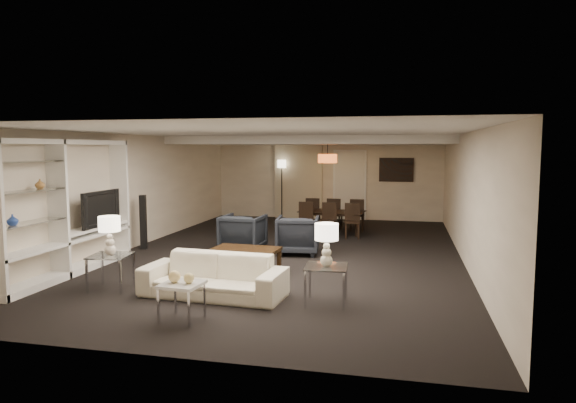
{
  "coord_description": "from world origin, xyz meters",
  "views": [
    {
      "loc": [
        2.36,
        -10.32,
        2.21
      ],
      "look_at": [
        0.0,
        0.0,
        1.1
      ],
      "focal_mm": 32.0,
      "sensor_mm": 36.0,
      "label": 1
    }
  ],
  "objects_px": {
    "coffee_table": "(246,260)",
    "table_lamp_right": "(327,245)",
    "armchair_right": "(298,235)",
    "pendant_light": "(328,159)",
    "chair_fm": "(335,214)",
    "floor_speaker": "(143,222)",
    "chair_fr": "(357,214)",
    "table_lamp_left": "(110,236)",
    "chair_fl": "(313,213)",
    "dining_table": "(332,222)",
    "sofa": "(213,276)",
    "chair_nm": "(328,220)",
    "chair_nr": "(352,221)",
    "vase_amber": "(40,184)",
    "floor_lamp": "(282,189)",
    "side_table_right": "(326,285)",
    "vase_blue": "(13,220)",
    "television": "(96,208)",
    "marble_table": "(182,302)",
    "side_table_left": "(111,272)",
    "armchair_left": "(243,233)",
    "chair_nl": "(304,219)"
  },
  "relations": [
    {
      "from": "coffee_table",
      "to": "table_lamp_right",
      "type": "distance_m",
      "value": 2.42
    },
    {
      "from": "armchair_right",
      "to": "table_lamp_right",
      "type": "height_order",
      "value": "table_lamp_right"
    },
    {
      "from": "pendant_light",
      "to": "chair_fm",
      "type": "height_order",
      "value": "pendant_light"
    },
    {
      "from": "floor_speaker",
      "to": "chair_fr",
      "type": "relative_size",
      "value": 1.4
    },
    {
      "from": "table_lamp_left",
      "to": "chair_fl",
      "type": "xyz_separation_m",
      "value": [
        2.02,
        6.72,
        -0.43
      ]
    },
    {
      "from": "dining_table",
      "to": "chair_fm",
      "type": "height_order",
      "value": "chair_fm"
    },
    {
      "from": "sofa",
      "to": "chair_nm",
      "type": "xyz_separation_m",
      "value": [
        0.92,
        5.42,
        0.11
      ]
    },
    {
      "from": "armchair_right",
      "to": "chair_fr",
      "type": "xyz_separation_m",
      "value": [
        0.92,
        3.42,
        0.03
      ]
    },
    {
      "from": "chair_nm",
      "to": "dining_table",
      "type": "bearing_deg",
      "value": 93.9
    },
    {
      "from": "chair_fl",
      "to": "chair_nm",
      "type": "bearing_deg",
      "value": 112.36
    },
    {
      "from": "table_lamp_right",
      "to": "chair_nr",
      "type": "relative_size",
      "value": 0.71
    },
    {
      "from": "vase_amber",
      "to": "floor_lamp",
      "type": "bearing_deg",
      "value": 77.21
    },
    {
      "from": "sofa",
      "to": "chair_fr",
      "type": "distance_m",
      "value": 6.89
    },
    {
      "from": "table_lamp_right",
      "to": "floor_speaker",
      "type": "distance_m",
      "value": 5.45
    },
    {
      "from": "table_lamp_right",
      "to": "side_table_right",
      "type": "bearing_deg",
      "value": 0.0
    },
    {
      "from": "coffee_table",
      "to": "vase_blue",
      "type": "xyz_separation_m",
      "value": [
        -2.91,
        -2.21,
        0.93
      ]
    },
    {
      "from": "dining_table",
      "to": "chair_fl",
      "type": "distance_m",
      "value": 0.9
    },
    {
      "from": "armchair_right",
      "to": "chair_nr",
      "type": "bearing_deg",
      "value": -120.09
    },
    {
      "from": "television",
      "to": "chair_fl",
      "type": "bearing_deg",
      "value": -31.25
    },
    {
      "from": "marble_table",
      "to": "dining_table",
      "type": "height_order",
      "value": "dining_table"
    },
    {
      "from": "table_lamp_left",
      "to": "chair_fl",
      "type": "height_order",
      "value": "table_lamp_left"
    },
    {
      "from": "vase_amber",
      "to": "chair_nm",
      "type": "distance_m",
      "value": 6.74
    },
    {
      "from": "pendant_light",
      "to": "vase_blue",
      "type": "relative_size",
      "value": 3.06
    },
    {
      "from": "pendant_light",
      "to": "chair_nm",
      "type": "bearing_deg",
      "value": -80.52
    },
    {
      "from": "marble_table",
      "to": "television",
      "type": "xyz_separation_m",
      "value": [
        -2.88,
        2.54,
        0.84
      ]
    },
    {
      "from": "marble_table",
      "to": "dining_table",
      "type": "bearing_deg",
      "value": 82.68
    },
    {
      "from": "armchair_right",
      "to": "side_table_left",
      "type": "bearing_deg",
      "value": 48.5
    },
    {
      "from": "side_table_left",
      "to": "dining_table",
      "type": "distance_m",
      "value": 6.61
    },
    {
      "from": "armchair_left",
      "to": "floor_speaker",
      "type": "bearing_deg",
      "value": 8.76
    },
    {
      "from": "chair_nm",
      "to": "armchair_left",
      "type": "bearing_deg",
      "value": -121.72
    },
    {
      "from": "sofa",
      "to": "chair_nm",
      "type": "height_order",
      "value": "chair_nm"
    },
    {
      "from": "sofa",
      "to": "floor_speaker",
      "type": "xyz_separation_m",
      "value": [
        -2.8,
        3.06,
        0.28
      ]
    },
    {
      "from": "television",
      "to": "vase_blue",
      "type": "distance_m",
      "value": 2.05
    },
    {
      "from": "side_table_right",
      "to": "chair_fr",
      "type": "bearing_deg",
      "value": 91.52
    },
    {
      "from": "table_lamp_right",
      "to": "marble_table",
      "type": "height_order",
      "value": "table_lamp_right"
    },
    {
      "from": "sofa",
      "to": "floor_lamp",
      "type": "distance_m",
      "value": 8.55
    },
    {
      "from": "floor_lamp",
      "to": "chair_fm",
      "type": "bearing_deg",
      "value": -42.44
    },
    {
      "from": "pendant_light",
      "to": "dining_table",
      "type": "bearing_deg",
      "value": -72.15
    },
    {
      "from": "dining_table",
      "to": "chair_nm",
      "type": "relative_size",
      "value": 1.92
    },
    {
      "from": "vase_blue",
      "to": "chair_nl",
      "type": "distance_m",
      "value": 6.89
    },
    {
      "from": "dining_table",
      "to": "chair_nr",
      "type": "bearing_deg",
      "value": -39.61
    },
    {
      "from": "table_lamp_left",
      "to": "floor_speaker",
      "type": "xyz_separation_m",
      "value": [
        -1.1,
        3.06,
        -0.26
      ]
    },
    {
      "from": "chair_fm",
      "to": "side_table_right",
      "type": "bearing_deg",
      "value": 101.92
    },
    {
      "from": "armchair_left",
      "to": "floor_lamp",
      "type": "xyz_separation_m",
      "value": [
        -0.39,
        5.17,
        0.52
      ]
    },
    {
      "from": "armchair_right",
      "to": "side_table_left",
      "type": "xyz_separation_m",
      "value": [
        -2.3,
        -3.3,
        -0.12
      ]
    },
    {
      "from": "coffee_table",
      "to": "floor_lamp",
      "type": "height_order",
      "value": "floor_lamp"
    },
    {
      "from": "coffee_table",
      "to": "marble_table",
      "type": "distance_m",
      "value": 2.7
    },
    {
      "from": "pendant_light",
      "to": "armchair_right",
      "type": "bearing_deg",
      "value": -91.58
    },
    {
      "from": "side_table_right",
      "to": "vase_amber",
      "type": "xyz_separation_m",
      "value": [
        -4.61,
        0.01,
        1.36
      ]
    },
    {
      "from": "vase_blue",
      "to": "floor_lamp",
      "type": "height_order",
      "value": "floor_lamp"
    }
  ]
}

